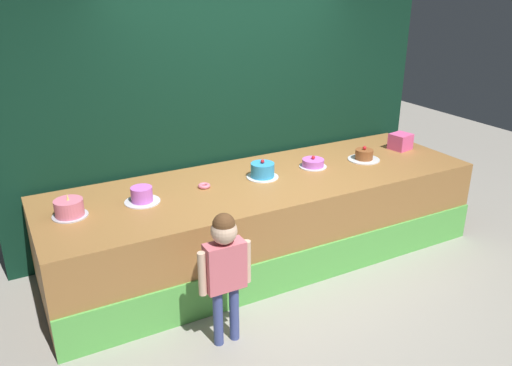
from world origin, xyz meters
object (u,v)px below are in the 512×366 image
cake_left (142,196)px  pink_box (400,141)px  donut (204,186)px  child_figure (225,262)px  cake_far_left (69,208)px  cake_far_right (364,155)px  cake_center (263,171)px  cake_right (313,163)px

cake_left → pink_box: bearing=1.1°
donut → cake_left: size_ratio=0.37×
pink_box → child_figure: bearing=-157.7°
cake_far_left → cake_far_right: size_ratio=0.85×
cake_left → cake_center: 1.16m
pink_box → cake_far_right: bearing=-170.7°
child_figure → pink_box: 2.84m
cake_far_left → cake_right: 2.32m
child_figure → pink_box: bearing=22.3°
cake_far_left → cake_left: cake_far_left is taller
cake_left → cake_far_right: (2.32, -0.04, -0.01)m
cake_right → cake_far_right: 0.59m
pink_box → cake_center: 1.74m
pink_box → cake_left: 2.90m
pink_box → cake_far_right: pink_box is taller
child_figure → cake_right: size_ratio=3.89×
donut → cake_far_right: bearing=-3.0°
child_figure → cake_far_right: child_figure is taller
child_figure → cake_center: bearing=49.8°
donut → cake_right: size_ratio=0.41×
child_figure → cake_center: (0.88, 1.04, 0.19)m
cake_right → child_figure: bearing=-144.2°
donut → cake_left: bearing=-175.2°
cake_far_left → cake_far_right: 2.90m
cake_far_left → cake_far_right: (2.90, -0.05, -0.02)m
donut → pink_box: bearing=0.1°
cake_center → cake_far_left: bearing=-179.6°
child_figure → cake_far_left: 1.35m
cake_left → cake_right: size_ratio=1.09×
cake_left → cake_right: cake_left is taller
cake_far_right → donut: bearing=177.0°
child_figure → cake_center: size_ratio=3.53×
cake_far_right → child_figure: bearing=-154.3°
cake_center → cake_far_right: (1.16, -0.06, -0.02)m
cake_center → cake_right: size_ratio=1.10×
child_figure → cake_right: child_figure is taller
cake_far_left → cake_right: cake_far_left is taller
donut → cake_right: 1.16m
pink_box → cake_far_left: bearing=-179.2°
cake_far_left → donut: bearing=2.1°
cake_center → cake_left: bearing=-179.1°
donut → cake_center: size_ratio=0.37×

